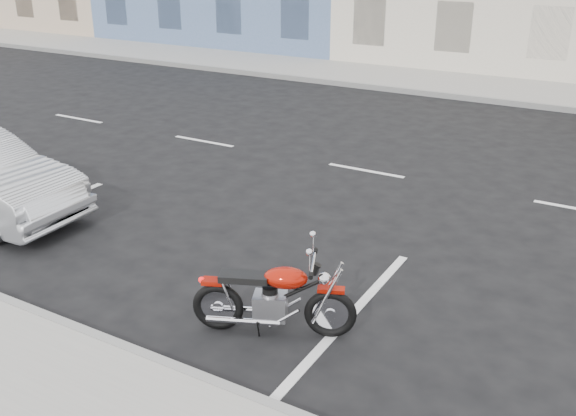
% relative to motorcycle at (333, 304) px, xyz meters
% --- Properties ---
extents(ground, '(120.00, 120.00, 0.00)m').
position_rel_motorcycle_xyz_m(ground, '(-0.00, 5.51, -0.43)').
color(ground, black).
rests_on(ground, ground).
extents(sidewalk_far, '(80.00, 3.40, 0.15)m').
position_rel_motorcycle_xyz_m(sidewalk_far, '(-5.00, 14.21, -0.36)').
color(sidewalk_far, gray).
rests_on(sidewalk_far, ground).
extents(curb_far, '(80.00, 0.12, 0.16)m').
position_rel_motorcycle_xyz_m(curb_far, '(-5.00, 12.51, -0.35)').
color(curb_far, gray).
rests_on(curb_far, ground).
extents(motorcycle, '(1.78, 0.92, 0.95)m').
position_rel_motorcycle_xyz_m(motorcycle, '(0.00, 0.00, 0.00)').
color(motorcycle, black).
rests_on(motorcycle, ground).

